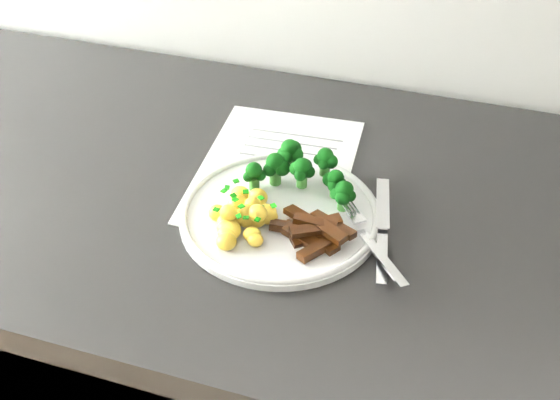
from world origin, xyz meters
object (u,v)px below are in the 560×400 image
broccoli (304,170)px  knife (382,241)px  beef_strips (314,231)px  fork (373,243)px  plate (280,214)px  potatoes (244,217)px  recipe_paper (276,169)px

broccoli → knife: size_ratio=0.78×
beef_strips → fork: size_ratio=0.76×
broccoli → fork: bearing=-38.2°
fork → knife: (0.01, 0.02, -0.01)m
plate → broccoli: broccoli is taller
broccoli → potatoes: (-0.05, -0.09, -0.02)m
broccoli → knife: (0.12, -0.07, -0.03)m
recipe_paper → potatoes: 0.13m
recipe_paper → knife: knife is taller
potatoes → fork: (0.16, 0.01, -0.00)m
plate → potatoes: bearing=-135.7°
fork → potatoes: bearing=-178.1°
beef_strips → potatoes: bearing=-177.5°
recipe_paper → broccoli: 0.08m
plate → potatoes: 0.05m
plate → beef_strips: (0.05, -0.03, 0.01)m
recipe_paper → broccoli: (0.05, -0.04, 0.04)m
plate → knife: bearing=-5.0°
knife → plate: bearing=175.0°
recipe_paper → knife: size_ratio=1.60×
recipe_paper → fork: fork is taller
plate → potatoes: (-0.04, -0.03, 0.01)m
recipe_paper → beef_strips: beef_strips is taller
recipe_paper → beef_strips: 0.16m
broccoli → knife: broccoli is taller
knife → fork: bearing=-116.3°
plate → recipe_paper: bearing=111.0°
plate → knife: 0.13m
fork → knife: fork is taller
potatoes → knife: (0.17, 0.02, -0.01)m
beef_strips → fork: (0.07, 0.00, -0.00)m
recipe_paper → plate: bearing=-69.0°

